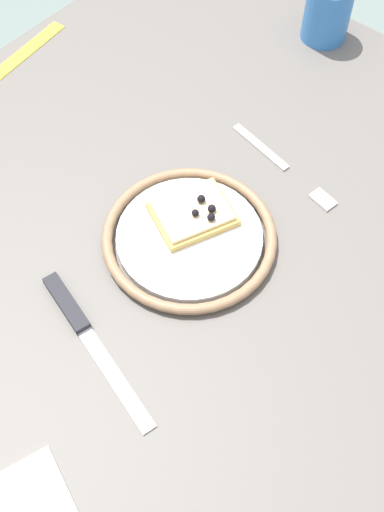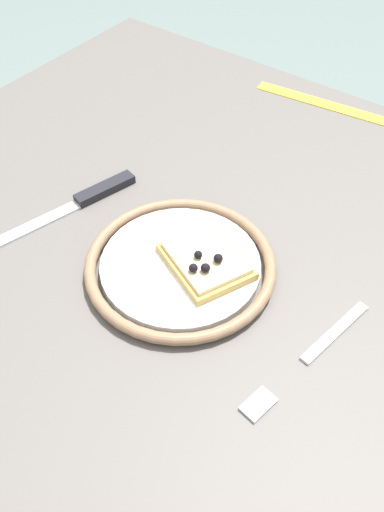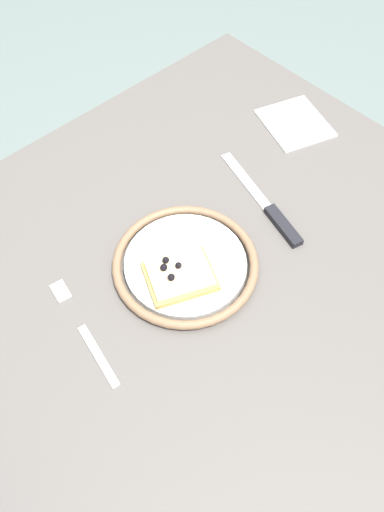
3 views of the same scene
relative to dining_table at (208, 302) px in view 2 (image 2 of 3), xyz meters
The scene contains 7 objects.
ground_plane 0.68m from the dining_table, ahead, with size 6.00×6.00×0.00m, color slate.
dining_table is the anchor object (origin of this frame).
plate 0.11m from the dining_table, 70.37° to the left, with size 0.23×0.23×0.02m.
pizza_slice_near 0.12m from the dining_table, 115.45° to the left, with size 0.13×0.12×0.03m.
knife 0.22m from the dining_table, ahead, with size 0.08×0.24×0.01m.
fork 0.21m from the dining_table, 160.68° to the left, with size 0.05×0.20×0.00m.
measuring_tape 0.42m from the dining_table, 91.28° to the right, with size 0.35×0.02×0.00m, color yellow.
Camera 2 is at (-0.27, 0.40, 1.30)m, focal length 39.61 mm.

